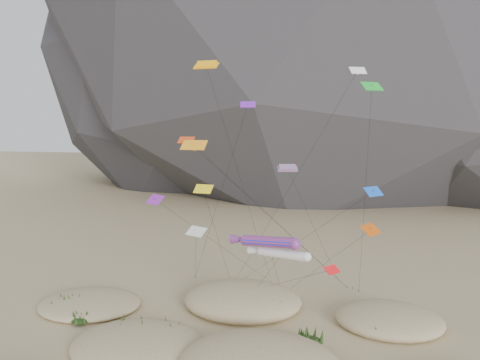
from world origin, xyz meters
name	(u,v)px	position (x,y,z in m)	size (l,w,h in m)	color
dunes	(243,359)	(-0.57, 3.47, 0.69)	(51.62, 35.50, 3.92)	#CCB789
dune_grass	(233,357)	(-1.46, 3.30, 0.83)	(44.65, 28.63, 1.46)	black
kite_stakes	(285,287)	(1.36, 23.54, 0.15)	(22.20, 3.28, 0.30)	#3F2D1E
rainbow_tube_kite	(266,242)	(0.71, 8.54, 10.18)	(7.44, 16.51, 11.07)	#ED4018
white_tube_kite	(280,254)	(2.11, 8.31, 9.12)	(7.86, 13.66, 9.83)	silver
orange_parafoil	(207,68)	(-7.38, 17.57, 27.80)	(7.70, 11.26, 28.64)	#FFA60D
multi_parafoil	(288,170)	(2.25, 15.12, 16.50)	(7.28, 13.33, 17.15)	#FF1A40
delta_kites	(265,176)	(0.12, 12.21, 16.19)	(24.84, 19.15, 27.39)	purple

